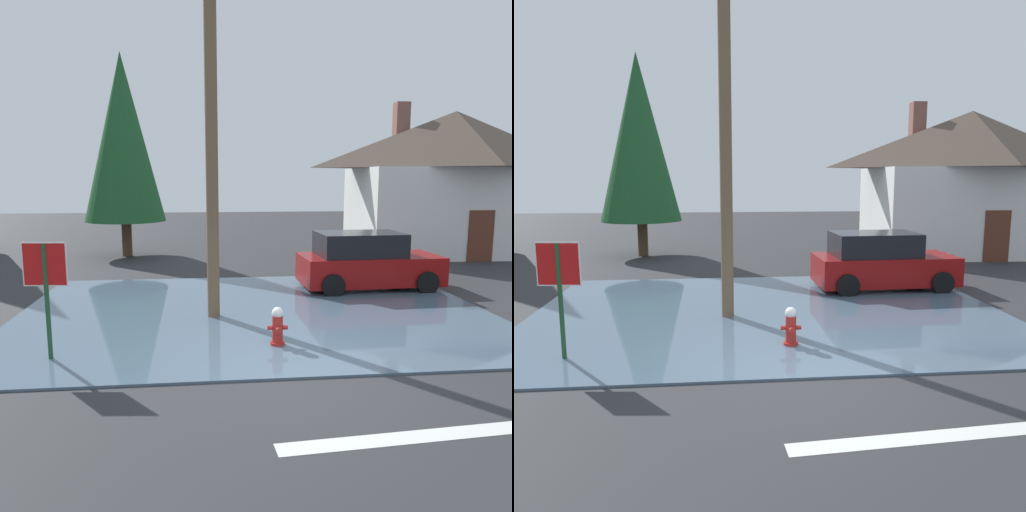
# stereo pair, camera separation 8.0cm
# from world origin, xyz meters

# --- Properties ---
(ground_plane) EXTENTS (80.00, 80.00, 0.10)m
(ground_plane) POSITION_xyz_m (0.00, 0.00, -0.05)
(ground_plane) COLOR #2D2D30
(flood_puddle) EXTENTS (11.18, 8.17, 0.04)m
(flood_puddle) POSITION_xyz_m (-0.38, 4.05, 0.02)
(flood_puddle) COLOR #4C6075
(flood_puddle) RESTS_ON ground
(lane_stop_bar) EXTENTS (3.44, 0.54, 0.01)m
(lane_stop_bar) POSITION_xyz_m (0.95, -1.94, 0.00)
(lane_stop_bar) COLOR silver
(lane_stop_bar) RESTS_ON ground
(stop_sign_near) EXTENTS (0.77, 0.10, 2.13)m
(stop_sign_near) POSITION_xyz_m (-4.31, 1.26, 1.52)
(stop_sign_near) COLOR #1E4C28
(stop_sign_near) RESTS_ON ground
(fire_hydrant) EXTENTS (0.39, 0.34, 0.78)m
(fire_hydrant) POSITION_xyz_m (-0.19, 1.57, 0.38)
(fire_hydrant) COLOR #AD231E
(fire_hydrant) RESTS_ON ground
(utility_pole) EXTENTS (1.60, 0.28, 7.85)m
(utility_pole) POSITION_xyz_m (-1.37, 3.71, 4.10)
(utility_pole) COLOR brown
(utility_pole) RESTS_ON ground
(house) EXTENTS (9.07, 6.03, 6.50)m
(house) POSITION_xyz_m (9.17, 13.08, 3.13)
(house) COLOR silver
(house) RESTS_ON ground
(parked_car) EXTENTS (4.07, 2.15, 1.66)m
(parked_car) POSITION_xyz_m (3.14, 6.33, 0.79)
(parked_car) COLOR maroon
(parked_car) RESTS_ON ground
(pine_tree_tall_left) EXTENTS (3.26, 3.26, 8.16)m
(pine_tree_tall_left) POSITION_xyz_m (-4.76, 13.34, 4.80)
(pine_tree_tall_left) COLOR #4C3823
(pine_tree_tall_left) RESTS_ON ground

